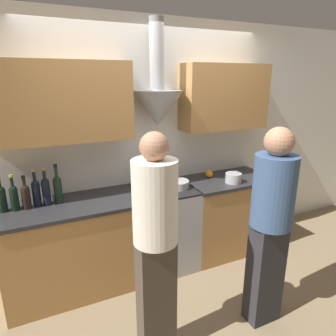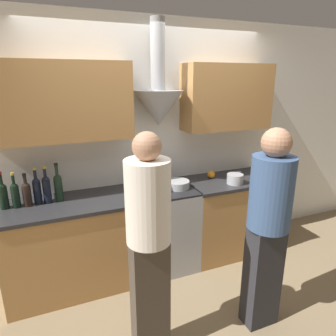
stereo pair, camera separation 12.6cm
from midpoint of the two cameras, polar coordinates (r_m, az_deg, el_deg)
ground_plane at (r=3.31m, az=2.63°, el=-20.47°), size 12.00×12.00×0.00m
wall_back at (r=3.20m, az=-2.14°, el=6.98°), size 8.40×0.51×2.60m
counter_left at (r=3.11m, az=-16.06°, el=-13.85°), size 1.28×0.62×0.90m
counter_right at (r=3.66m, az=12.24°, el=-8.73°), size 1.02×0.62×0.90m
stove_range at (r=3.30m, az=0.43°, el=-11.16°), size 0.60×0.60×0.90m
wine_bottle_0 at (r=2.95m, az=-27.85°, el=-4.47°), size 0.08×0.08×0.34m
wine_bottle_1 at (r=2.93m, az=-26.00°, el=-4.44°), size 0.07×0.07×0.32m
wine_bottle_2 at (r=2.92m, az=-24.21°, el=-4.36°), size 0.07×0.07×0.30m
wine_bottle_3 at (r=2.93m, az=-22.58°, el=-3.76°), size 0.07×0.07×0.34m
wine_bottle_4 at (r=2.92m, az=-20.98°, el=-3.60°), size 0.07×0.07×0.35m
wine_bottle_5 at (r=2.93m, az=-19.03°, el=-3.26°), size 0.07×0.07×0.36m
stock_pot at (r=3.02m, az=-1.71°, el=-2.96°), size 0.23×0.23×0.17m
mixing_bowl at (r=3.13m, az=3.00°, el=-3.12°), size 0.25×0.25×0.08m
orange_fruit at (r=3.47m, az=9.27°, el=-1.21°), size 0.09×0.09×0.09m
saucepan at (r=3.34m, az=13.71°, el=-2.04°), size 0.18×0.18×0.11m
chefs_knife at (r=3.70m, az=13.43°, el=-0.96°), size 0.22×0.08×0.01m
person_foreground_left at (r=2.09m, az=-1.91°, el=-13.65°), size 0.30×0.30×1.69m
person_foreground_right at (r=2.49m, az=19.90°, el=-9.75°), size 0.32×0.32×1.67m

